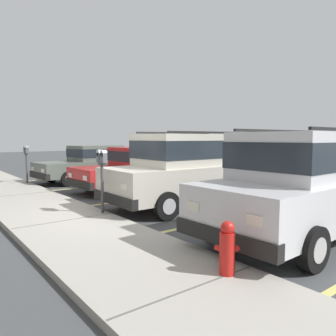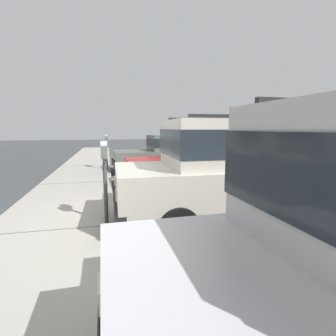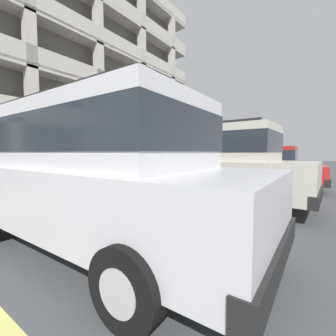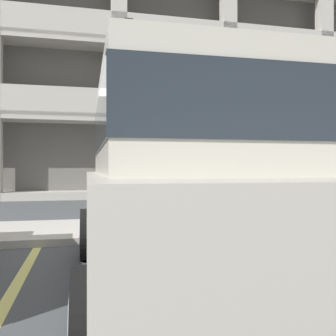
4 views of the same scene
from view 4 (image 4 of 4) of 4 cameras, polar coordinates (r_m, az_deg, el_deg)
The scene contains 6 objects.
ground_plane at distance 5.87m, azimuth -3.01°, elevation -12.18°, with size 80.00×80.00×0.10m.
sidewalk at distance 7.11m, azimuth -4.85°, elevation -9.15°, with size 40.00×2.20×0.12m.
parking_stall_lines at distance 5.14m, azimuth 18.79°, elevation -13.32°, with size 13.23×4.80×0.01m.
silver_suv at distance 3.58m, azimuth 2.62°, elevation -1.53°, with size 2.06×4.80×2.03m.
parking_meter_near at distance 6.11m, azimuth -2.13°, elevation 0.30°, with size 0.35×0.12×1.48m.
parking_garage at distance 20.92m, azimuth -8.92°, elevation 17.57°, with size 32.00×10.00×16.25m.
Camera 4 is at (-0.99, -5.65, 1.18)m, focal length 40.00 mm.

